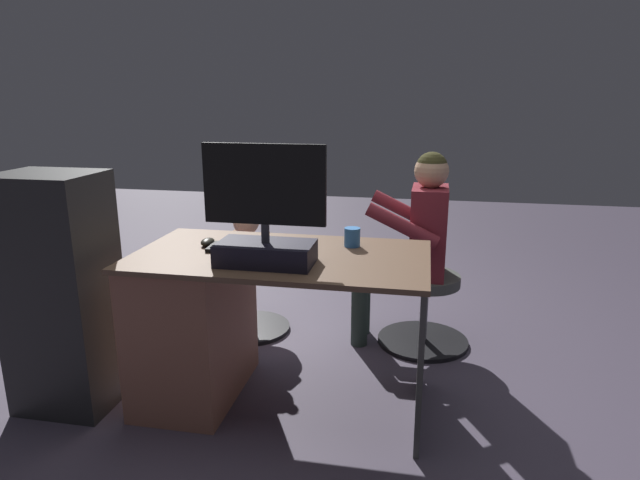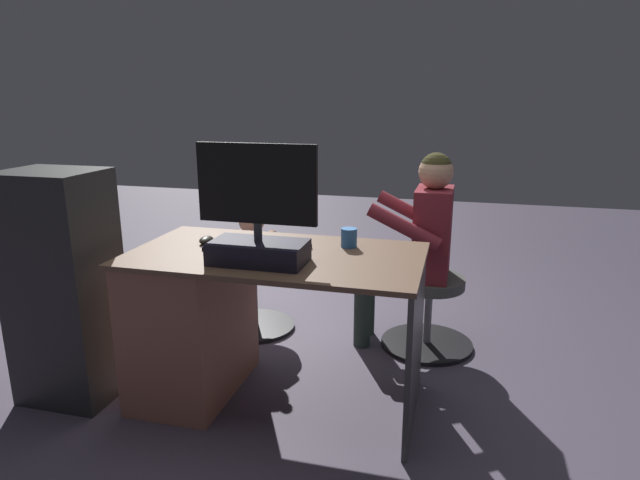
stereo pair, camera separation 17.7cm
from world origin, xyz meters
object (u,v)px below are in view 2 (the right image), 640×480
object	(u,v)px
computer_mouse	(206,240)
teddy_bear	(253,238)
cup	(349,238)
tv_remote	(212,245)
monitor	(258,228)
office_chair_teddy	(254,291)
desk	(209,317)
keyboard	(265,247)
person	(418,236)
visitor_chair	(428,309)

from	to	relation	value
computer_mouse	teddy_bear	xyz separation A→B (m)	(0.04, -0.71, -0.18)
cup	tv_remote	distance (m)	0.65
monitor	office_chair_teddy	xyz separation A→B (m)	(0.40, -0.92, -0.66)
tv_remote	desk	bearing A→B (deg)	42.51
monitor	office_chair_teddy	distance (m)	1.20
keyboard	teddy_bear	distance (m)	0.82
keyboard	tv_remote	xyz separation A→B (m)	(0.26, 0.03, -0.00)
office_chair_teddy	person	distance (m)	1.09
office_chair_teddy	visitor_chair	world-z (taller)	same
keyboard	teddy_bear	xyz separation A→B (m)	(0.35, -0.72, -0.17)
cup	tv_remote	world-z (taller)	cup
cup	teddy_bear	size ratio (longest dim) A/B	0.25
monitor	teddy_bear	xyz separation A→B (m)	(0.40, -0.94, -0.31)
visitor_chair	computer_mouse	bearing A→B (deg)	34.31
desk	office_chair_teddy	distance (m)	0.79
visitor_chair	keyboard	bearing A→B (deg)	44.59
monitor	tv_remote	size ratio (longest dim) A/B	3.50
computer_mouse	cup	bearing A→B (deg)	-170.13
tv_remote	teddy_bear	world-z (taller)	teddy_bear
teddy_bear	person	xyz separation A→B (m)	(-1.01, -0.00, 0.08)
monitor	visitor_chair	bearing A→B (deg)	-126.25
monitor	computer_mouse	bearing A→B (deg)	-32.10
keyboard	tv_remote	distance (m)	0.26
tv_remote	teddy_bear	xyz separation A→B (m)	(0.09, -0.76, -0.17)
office_chair_teddy	person	xyz separation A→B (m)	(-1.01, -0.02, 0.42)
teddy_bear	desk	bearing A→B (deg)	95.04
desk	keyboard	world-z (taller)	keyboard
keyboard	visitor_chair	bearing A→B (deg)	-135.41
office_chair_teddy	teddy_bear	bearing A→B (deg)	-90.00
computer_mouse	visitor_chair	size ratio (longest dim) A/B	0.18
desk	computer_mouse	size ratio (longest dim) A/B	14.05
tv_remote	office_chair_teddy	distance (m)	0.91
visitor_chair	tv_remote	bearing A→B (deg)	37.32
computer_mouse	office_chair_teddy	distance (m)	0.87
teddy_bear	tv_remote	bearing A→B (deg)	97.14
keyboard	teddy_bear	size ratio (longest dim) A/B	1.15
person	desk	bearing A→B (deg)	39.87
cup	teddy_bear	bearing A→B (deg)	-39.14
desk	computer_mouse	xyz separation A→B (m)	(0.03, -0.07, 0.37)
computer_mouse	visitor_chair	bearing A→B (deg)	-145.69
computer_mouse	tv_remote	distance (m)	0.07
office_chair_teddy	teddy_bear	size ratio (longest dim) A/B	1.40
tv_remote	person	world-z (taller)	person
computer_mouse	teddy_bear	size ratio (longest dim) A/B	0.26
monitor	teddy_bear	size ratio (longest dim) A/B	1.43
tv_remote	office_chair_teddy	world-z (taller)	tv_remote
keyboard	visitor_chair	xyz separation A→B (m)	(-0.74, -0.73, -0.53)
office_chair_teddy	desk	bearing A→B (deg)	95.13
visitor_chair	person	xyz separation A→B (m)	(0.08, 0.00, 0.44)
monitor	computer_mouse	size ratio (longest dim) A/B	5.47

